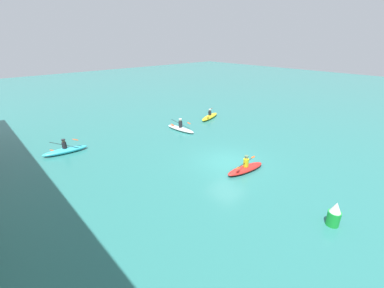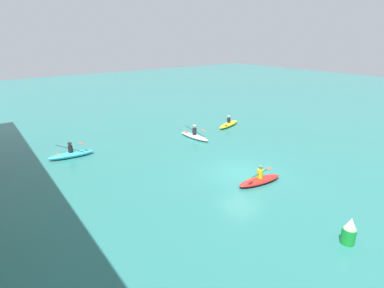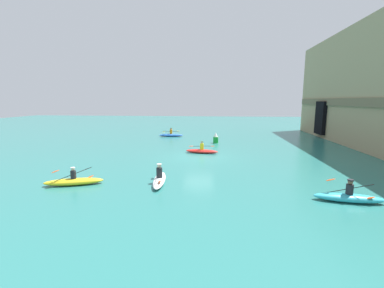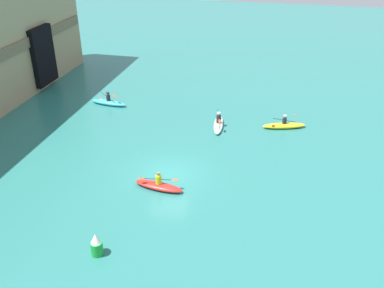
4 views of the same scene
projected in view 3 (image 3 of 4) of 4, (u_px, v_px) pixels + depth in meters
The scene contains 7 objects.
ground_plane at pixel (199, 157), 22.81m from camera, with size 120.00×120.00×0.00m, color #28706B.
kayak_blue at pixel (171, 135), 35.62m from camera, with size 1.11×3.37×1.21m.
kayak_yellow at pixel (74, 181), 15.19m from camera, with size 1.70×3.41×1.07m.
kayak_red at pixel (202, 151), 24.39m from camera, with size 1.20×3.15×1.15m.
kayak_white at pixel (159, 179), 15.58m from camera, with size 3.36×1.07×1.19m.
kayak_cyan at pixel (349, 197), 12.64m from camera, with size 1.10×3.31×1.15m.
marker_buoy at pixel (216, 138), 30.15m from camera, with size 0.60×0.60×1.26m.
Camera 3 is at (22.25, 1.63, 4.94)m, focal length 24.00 mm.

